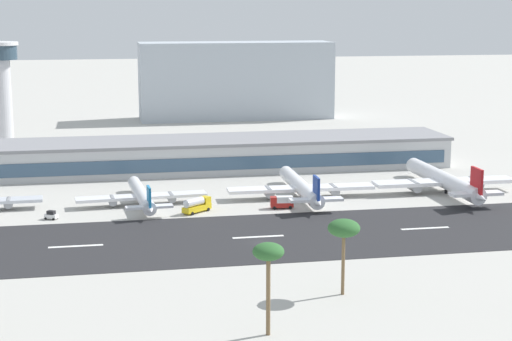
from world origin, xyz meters
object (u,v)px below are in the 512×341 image
Objects in this scene: airliner_navy_tail_gate_2 at (302,188)px; airliner_red_tail_gate_3 at (446,181)px; palm_tree_0 at (344,230)px; palm_tree_1 at (268,255)px; service_fuel_truck_0 at (197,205)px; service_baggage_tug_1 at (51,215)px; terminal_building at (199,154)px; distant_hotel_block at (236,80)px; airliner_blue_tail_gate_1 at (142,196)px; service_box_truck_2 at (282,202)px; control_tower at (0,86)px.

airliner_red_tail_gate_3 is at bearing -90.10° from airliner_navy_tail_gate_2.
palm_tree_1 reaches higher than palm_tree_0.
palm_tree_1 is (1.61, -84.17, 11.38)m from service_fuel_truck_0.
airliner_navy_tail_gate_2 is 2.97× the size of palm_tree_1.
terminal_building is at bearing 81.34° from service_baggage_tug_1.
terminal_building reaches higher than service_fuel_truck_0.
terminal_building reaches higher than service_baggage_tug_1.
palm_tree_0 is (19.03, -67.69, 10.36)m from service_fuel_truck_0.
distant_hotel_block is 6.36× the size of palm_tree_0.
palm_tree_1 reaches higher than service_fuel_truck_0.
distant_hotel_block is 177.11m from airliner_red_tail_gate_3.
terminal_building reaches higher than airliner_blue_tail_gate_1.
terminal_building is at bearing 52.84° from airliner_red_tail_gate_3.
terminal_building reaches higher than airliner_navy_tail_gate_2.
airliner_red_tail_gate_3 is at bearing -31.71° from service_fuel_truck_0.
airliner_navy_tail_gate_2 is 13.04m from service_box_truck_2.
airliner_red_tail_gate_3 reaches higher than service_baggage_tug_1.
control_tower is 198.68m from palm_tree_1.
control_tower is 11.19× the size of service_baggage_tug_1.
service_baggage_tug_1 is 88.14m from palm_tree_0.
palm_tree_1 is at bearing -98.28° from distant_hotel_block.
service_fuel_truck_0 is 22.54m from service_box_truck_2.
service_fuel_truck_0 reaches higher than service_baggage_tug_1.
distant_hotel_block is 14.61× the size of service_box_truck_2.
airliner_navy_tail_gate_2 is at bearing 73.04° from palm_tree_1.
control_tower reaches higher than palm_tree_1.
palm_tree_0 is 0.93× the size of palm_tree_1.
airliner_blue_tail_gate_1 is (-54.02, -173.02, -15.47)m from distant_hotel_block.
distant_hotel_block is at bearing -89.69° from service_box_truck_2.
palm_tree_1 is at bearing -92.48° from terminal_building.
distant_hotel_block is 25.40× the size of service_baggage_tug_1.
terminal_building is at bearing 95.12° from palm_tree_0.
palm_tree_0 is (-21.49, -250.84, -5.69)m from distant_hotel_block.
airliner_red_tail_gate_3 is at bearing -163.42° from service_box_truck_2.
control_tower is 131.56m from airliner_navy_tail_gate_2.
distant_hotel_block is at bearing 38.30° from service_fuel_truck_0.
airliner_red_tail_gate_3 is at bearing -35.96° from control_tower.
airliner_blue_tail_gate_1 is at bearing 91.47° from airliner_navy_tail_gate_2.
terminal_building is 126.40m from palm_tree_0.
terminal_building is 4.13× the size of control_tower.
airliner_blue_tail_gate_1 is 16.88m from service_fuel_truck_0.
airliner_red_tail_gate_3 is 3.65× the size of palm_tree_0.
airliner_blue_tail_gate_1 is 4.77× the size of service_fuel_truck_0.
control_tower reaches higher than distant_hotel_block.
distant_hotel_block is at bearing 75.33° from terminal_building.
service_box_truck_2 is at bearing -52.17° from control_tower.
airliner_navy_tail_gate_2 reaches higher than service_fuel_truck_0.
palm_tree_0 is at bearing -21.77° from service_baggage_tug_1.
palm_tree_0 is 24.00m from palm_tree_1.
control_tower is 163.49m from airliner_red_tail_gate_3.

